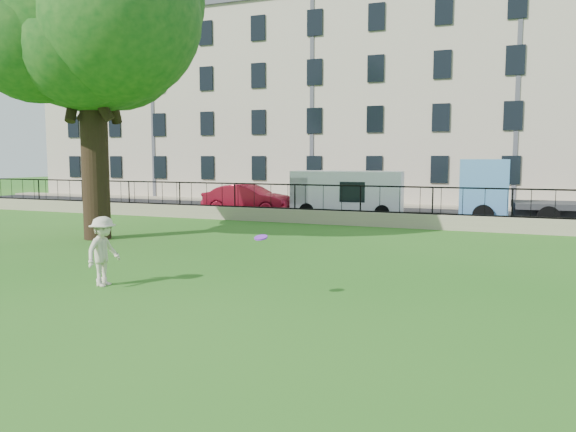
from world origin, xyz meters
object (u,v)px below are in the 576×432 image
at_px(tree, 88,11).
at_px(blue_truck, 540,192).
at_px(man, 103,251).
at_px(red_sedan, 248,200).
at_px(white_van, 347,194).
at_px(frisbee, 261,238).

xyz_separation_m(tree, blue_truck, (14.96, 10.63, -6.54)).
bearing_deg(man, red_sedan, 12.86).
bearing_deg(red_sedan, man, -166.11).
xyz_separation_m(man, white_van, (0.94, 16.56, 0.33)).
bearing_deg(red_sedan, blue_truck, -86.25).
xyz_separation_m(frisbee, white_van, (-2.93, 16.45, -0.18)).
distance_m(tree, blue_truck, 19.49).
relative_size(tree, frisbee, 43.26).
height_order(frisbee, white_van, white_van).
height_order(tree, frisbee, tree).
distance_m(tree, man, 10.73).
bearing_deg(frisbee, red_sedan, 116.96).
relative_size(man, red_sedan, 0.34).
distance_m(frisbee, blue_truck, 17.41).
height_order(tree, blue_truck, tree).
xyz_separation_m(tree, frisbee, (9.24, -5.81, -6.65)).
bearing_deg(red_sedan, frisbee, -153.50).
height_order(man, frisbee, man).
bearing_deg(man, white_van, -4.76).
relative_size(red_sedan, blue_truck, 0.69).
height_order(man, white_van, white_van).
bearing_deg(frisbee, tree, 147.82).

